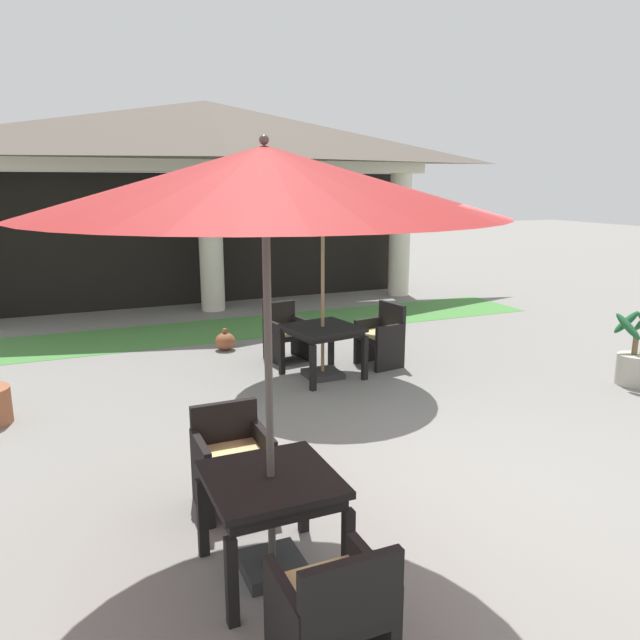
% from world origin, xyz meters
% --- Properties ---
extents(ground_plane, '(60.00, 60.00, 0.00)m').
position_xyz_m(ground_plane, '(0.00, 0.00, 0.00)').
color(ground_plane, gray).
extents(background_pavilion, '(10.14, 2.54, 4.18)m').
position_xyz_m(background_pavilion, '(0.00, 8.50, 3.21)').
color(background_pavilion, beige).
rests_on(background_pavilion, ground).
extents(lawn_strip, '(11.94, 1.76, 0.01)m').
position_xyz_m(lawn_strip, '(0.00, 6.60, 0.00)').
color(lawn_strip, '#47843D').
rests_on(lawn_strip, ground).
extents(patio_table_near_foreground, '(0.85, 0.85, 0.72)m').
position_xyz_m(patio_table_near_foreground, '(-1.69, -0.41, 0.61)').
color(patio_table_near_foreground, black).
rests_on(patio_table_near_foreground, ground).
extents(patio_umbrella_near_foreground, '(2.86, 2.86, 2.89)m').
position_xyz_m(patio_umbrella_near_foreground, '(-1.69, -0.41, 2.61)').
color(patio_umbrella_near_foreground, '#2D2D2D').
rests_on(patio_umbrella_near_foreground, ground).
extents(patio_chair_near_foreground_south, '(0.58, 0.55, 0.85)m').
position_xyz_m(patio_chair_near_foreground_south, '(-1.68, -1.39, 0.41)').
color(patio_chair_near_foreground_south, black).
rests_on(patio_chair_near_foreground_south, ground).
extents(patio_chair_near_foreground_north, '(0.59, 0.56, 0.82)m').
position_xyz_m(patio_chair_near_foreground_north, '(-1.69, 0.58, 0.39)').
color(patio_chair_near_foreground_north, black).
rests_on(patio_chair_near_foreground_north, ground).
extents(patio_table_mid_left, '(1.03, 1.03, 0.72)m').
position_xyz_m(patio_table_mid_left, '(0.33, 3.38, 0.62)').
color(patio_table_mid_left, black).
rests_on(patio_table_mid_left, ground).
extents(patio_umbrella_mid_left, '(2.49, 2.49, 2.60)m').
position_xyz_m(patio_umbrella_mid_left, '(0.33, 3.38, 2.36)').
color(patio_umbrella_mid_left, '#2D2D2D').
rests_on(patio_umbrella_mid_left, ground).
extents(patio_chair_mid_left_east, '(0.59, 0.65, 0.91)m').
position_xyz_m(patio_chair_mid_left_east, '(1.33, 3.55, 0.42)').
color(patio_chair_mid_left_east, black).
rests_on(patio_chair_mid_left_east, ground).
extents(patio_chair_mid_left_north, '(0.63, 0.64, 0.85)m').
position_xyz_m(patio_chair_mid_left_north, '(0.17, 4.38, 0.39)').
color(patio_chair_mid_left_north, black).
rests_on(patio_chair_mid_left_north, ground).
extents(potted_palm_right_edge, '(0.53, 0.55, 1.15)m').
position_xyz_m(potted_palm_right_edge, '(3.98, 1.48, 0.36)').
color(potted_palm_right_edge, '#B2AD9E').
rests_on(potted_palm_right_edge, ground).
extents(terracotta_urn, '(0.32, 0.32, 0.36)m').
position_xyz_m(terracotta_urn, '(-0.56, 5.25, 0.14)').
color(terracotta_urn, brown).
rests_on(terracotta_urn, ground).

